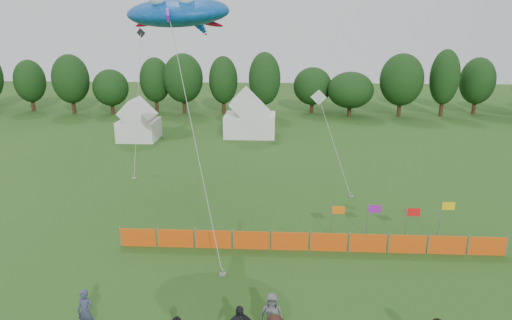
# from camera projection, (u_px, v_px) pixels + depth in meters

# --- Properties ---
(treeline) EXTENTS (104.57, 8.78, 8.36)m
(treeline) POSITION_uv_depth(u_px,v_px,m) (285.00, 83.00, 58.81)
(treeline) COLOR #382314
(treeline) RESTS_ON ground
(tent_left) EXTENTS (3.83, 3.83, 3.38)m
(tent_left) POSITION_uv_depth(u_px,v_px,m) (139.00, 123.00, 46.42)
(tent_left) COLOR white
(tent_left) RESTS_ON ground
(tent_right) EXTENTS (5.35, 4.28, 3.78)m
(tent_right) POSITION_uv_depth(u_px,v_px,m) (250.00, 118.00, 48.04)
(tent_right) COLOR white
(tent_right) RESTS_ON ground
(barrier_fence) EXTENTS (19.90, 0.06, 1.00)m
(barrier_fence) POSITION_uv_depth(u_px,v_px,m) (309.00, 242.00, 23.58)
(barrier_fence) COLOR #E24D0C
(barrier_fence) RESTS_ON ground
(flag_row) EXTENTS (6.73, 0.58, 2.01)m
(flag_row) POSITION_uv_depth(u_px,v_px,m) (390.00, 215.00, 24.92)
(flag_row) COLOR gray
(flag_row) RESTS_ON ground
(spectator_a) EXTENTS (0.69, 0.50, 1.76)m
(spectator_a) POSITION_uv_depth(u_px,v_px,m) (86.00, 311.00, 17.19)
(spectator_a) COLOR #333855
(spectator_a) RESTS_ON ground
(spectator_e) EXTENTS (0.87, 0.57, 1.77)m
(spectator_e) POSITION_uv_depth(u_px,v_px,m) (272.00, 315.00, 16.97)
(spectator_e) COLOR #55565A
(spectator_e) RESTS_ON ground
(stingray_kite) EXTENTS (7.35, 15.71, 13.05)m
(stingray_kite) POSITION_uv_depth(u_px,v_px,m) (180.00, 13.00, 25.70)
(stingray_kite) COLOR blue
(stingray_kite) RESTS_ON ground
(small_kite_white) EXTENTS (2.90, 3.53, 6.91)m
(small_kite_white) POSITION_uv_depth(u_px,v_px,m) (328.00, 125.00, 32.10)
(small_kite_white) COLOR white
(small_kite_white) RESTS_ON ground
(small_kite_dark) EXTENTS (2.07, 9.49, 11.08)m
(small_kite_dark) POSITION_uv_depth(u_px,v_px,m) (138.00, 86.00, 38.32)
(small_kite_dark) COLOR black
(small_kite_dark) RESTS_ON ground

